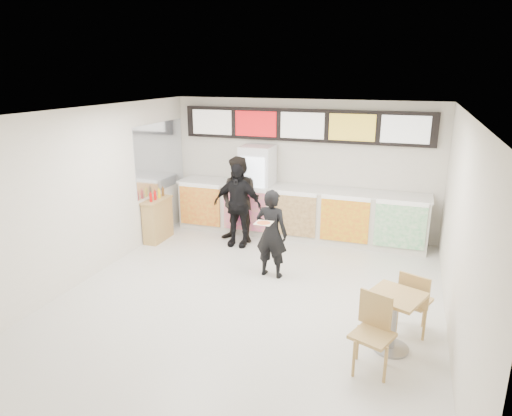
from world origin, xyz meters
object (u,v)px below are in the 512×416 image
at_px(service_counter, 297,212).
at_px(cafe_table, 394,312).
at_px(drinks_fridge, 257,190).
at_px(customer_left, 240,200).
at_px(customer_mid, 237,205).
at_px(customer_main, 271,234).
at_px(condiment_ledge, 158,219).

relative_size(service_counter, cafe_table, 3.29).
relative_size(drinks_fridge, customer_left, 1.07).
height_order(drinks_fridge, customer_left, drinks_fridge).
relative_size(service_counter, customer_mid, 3.14).
relative_size(customer_main, condiment_ledge, 1.46).
distance_m(customer_main, condiment_ledge, 3.06).
relative_size(customer_left, customer_mid, 1.05).
bearing_deg(customer_left, cafe_table, -38.03).
height_order(customer_main, cafe_table, customer_main).
distance_m(drinks_fridge, customer_mid, 0.93).
height_order(customer_left, cafe_table, customer_left).
bearing_deg(customer_left, customer_mid, -80.05).
bearing_deg(cafe_table, condiment_ledge, 174.54).
bearing_deg(service_counter, drinks_fridge, 179.01).
bearing_deg(customer_main, customer_left, -46.49).
distance_m(customer_main, cafe_table, 2.78).
distance_m(drinks_fridge, customer_left, 0.72).
height_order(service_counter, condiment_ledge, service_counter).
height_order(service_counter, customer_main, customer_main).
distance_m(service_counter, condiment_ledge, 3.06).
relative_size(customer_left, cafe_table, 1.10).
distance_m(service_counter, customer_left, 1.33).
relative_size(customer_mid, cafe_table, 1.05).
bearing_deg(cafe_table, drinks_fridge, 151.77).
bearing_deg(cafe_table, service_counter, 142.59).
bearing_deg(cafe_table, customer_mid, 160.72).
bearing_deg(customer_left, condiment_ledge, -158.73).
relative_size(service_counter, condiment_ledge, 5.02).
height_order(service_counter, customer_mid, customer_mid).
distance_m(service_counter, cafe_table, 4.44).
bearing_deg(condiment_ledge, customer_mid, 9.20).
bearing_deg(customer_left, service_counter, 37.14).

